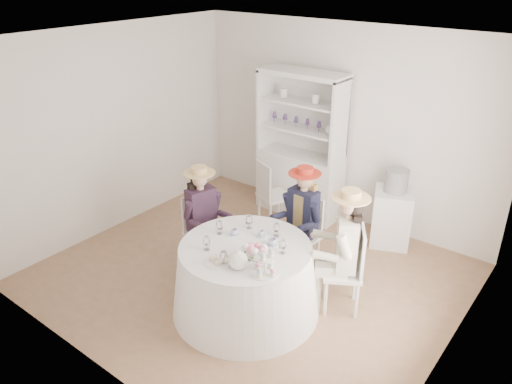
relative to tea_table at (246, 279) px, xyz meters
The scene contains 23 objects.
ground 0.74m from the tea_table, 123.60° to the left, with size 4.50×4.50×0.00m, color #856042.
ceiling 2.40m from the tea_table, 123.60° to the left, with size 4.50×4.50×0.00m, color white.
wall_back 2.73m from the tea_table, 97.92° to the left, with size 4.50×4.50×0.00m, color white.
wall_front 1.79m from the tea_table, 103.47° to the right, with size 4.50×4.50×0.00m, color white.
wall_left 2.82m from the tea_table, 168.49° to the left, with size 4.50×4.50×0.00m, color white.
wall_right 2.19m from the tea_table, 15.60° to the left, with size 4.50×4.50×0.00m, color white.
tea_table is the anchor object (origin of this frame).
hutch 2.43m from the tea_table, 109.72° to the left, with size 1.39×0.89×2.07m.
side_table 2.32m from the tea_table, 74.36° to the left, with size 0.48×0.48×0.74m, color silver.
hatbox 2.37m from the tea_table, 74.36° to the left, with size 0.29×0.29×0.29m, color black.
guest_left 1.06m from the tea_table, 158.98° to the left, with size 0.52×0.49×1.29m.
guest_mid 1.07m from the tea_table, 88.41° to the left, with size 0.48×0.50×1.32m.
guest_right 1.08m from the tea_table, 39.81° to the left, with size 0.59×0.55×1.39m.
spare_chair 1.87m from the tea_table, 118.42° to the left, with size 0.52×0.52×0.95m.
teacup_a 0.50m from the tea_table, 156.01° to the left, with size 0.08×0.08×0.06m, color white.
teacup_b 0.49m from the tea_table, 89.06° to the left, with size 0.07×0.07×0.06m, color white.
teacup_c 0.50m from the tea_table, 42.89° to the left, with size 0.09×0.09×0.07m, color white.
flower_bowl 0.48m from the tea_table, 28.88° to the right, with size 0.22×0.22×0.05m, color white.
flower_arrangement 0.53m from the tea_table, 26.15° to the right, with size 0.20×0.20×0.07m.
table_teapot 0.61m from the tea_table, 61.06° to the right, with size 0.26×0.18×0.19m.
sandwich_plate 0.56m from the tea_table, 93.59° to the right, with size 0.27×0.27×0.06m.
cupcake_stand 0.70m from the tea_table, 30.15° to the right, with size 0.26×0.26×0.24m.
stemware_set 0.47m from the tea_table, behind, with size 0.83×0.83×0.15m.
Camera 1 is at (3.07, -3.87, 3.42)m, focal length 35.00 mm.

